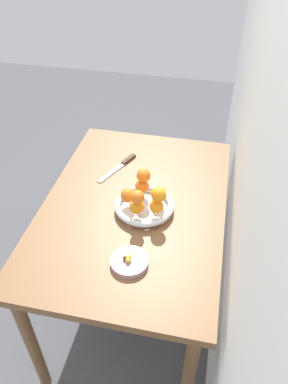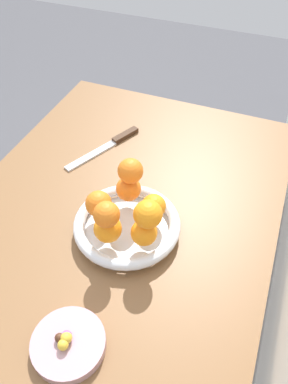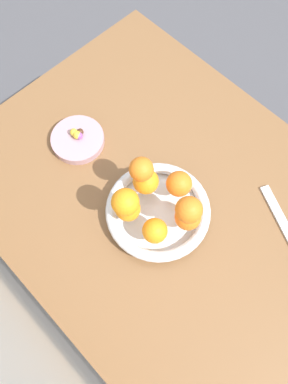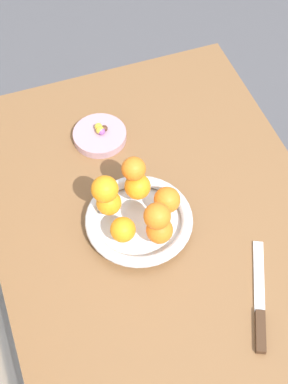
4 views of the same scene
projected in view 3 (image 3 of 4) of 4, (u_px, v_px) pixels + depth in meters
ground_plane at (164, 270)px, 1.58m from camera, size 6.00×6.00×0.00m
dining_table at (177, 220)px, 0.98m from camera, size 1.10×0.76×0.74m
fruit_bowl at (158, 211)px, 0.88m from camera, size 0.25×0.25×0.04m
candy_dish at (78, 140)px, 0.96m from camera, size 0.14×0.14×0.02m
orange_0 at (155, 231)px, 0.81m from camera, size 0.06×0.06×0.06m
orange_1 at (188, 217)px, 0.82m from camera, size 0.06×0.06×0.06m
orange_2 at (179, 184)px, 0.85m from camera, size 0.06×0.06×0.06m
orange_3 at (146, 181)px, 0.85m from camera, size 0.06×0.06×0.06m
orange_4 at (128, 209)px, 0.83m from camera, size 0.06×0.06×0.06m
orange_5 at (189, 210)px, 0.76m from camera, size 0.06×0.06×0.06m
orange_6 at (141, 169)px, 0.80m from camera, size 0.05×0.05×0.05m
orange_7 at (125, 202)px, 0.77m from camera, size 0.06×0.06×0.06m
candy_ball_0 at (80, 132)px, 0.95m from camera, size 0.02×0.02×0.02m
candy_ball_1 at (74, 132)px, 0.95m from camera, size 0.02×0.02×0.02m
candy_ball_2 at (77, 135)px, 0.94m from camera, size 0.02×0.02×0.02m
candy_ball_3 at (79, 136)px, 0.94m from camera, size 0.02×0.02×0.02m
candy_ball_4 at (77, 137)px, 0.95m from camera, size 0.01×0.01×0.01m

